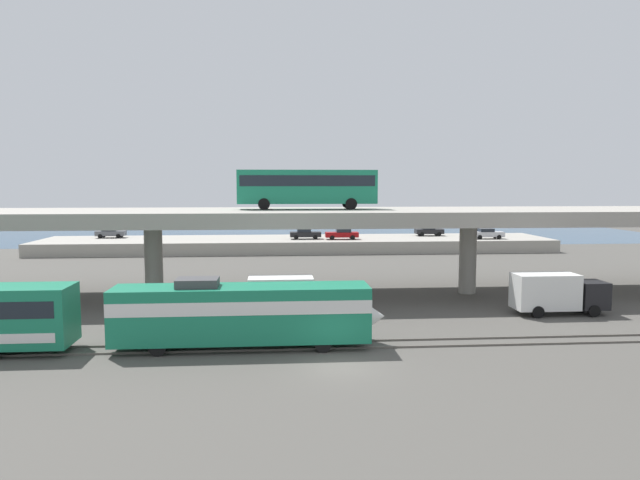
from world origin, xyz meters
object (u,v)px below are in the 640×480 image
Objects in this scene: transit_bus_on_overpass at (307,186)px; parked_car_4 at (429,231)px; service_truck_west at (556,292)px; parked_car_3 at (342,234)px; service_truck_east at (293,296)px; train_locomotive at (255,311)px; parked_car_0 at (111,233)px; parked_car_5 at (487,233)px; parked_car_2 at (305,234)px; parked_car_1 at (479,231)px.

transit_bus_on_overpass is 42.55m from parked_car_4.
parked_car_3 reaches higher than service_truck_west.
parked_car_4 is at bearing 64.27° from service_truck_east.
transit_bus_on_overpass is at bearing -119.59° from parked_car_4.
train_locomotive is at bearing -161.95° from service_truck_west.
service_truck_west is at bearing -46.15° from parked_car_0.
service_truck_west is 19.49m from service_truck_east.
parked_car_2 is at bearing 176.06° from parked_car_5.
train_locomotive reaches higher than service_truck_west.
service_truck_west is 1.61× the size of parked_car_4.
parked_car_1 is 0.92× the size of parked_car_2.
service_truck_east is (2.50, 7.17, -0.56)m from train_locomotive.
parked_car_1 is 21.84m from parked_car_3.
parked_car_1 is 0.90× the size of parked_car_5.
transit_bus_on_overpass is 21.87m from service_truck_west.
service_truck_east is at bearing -123.31° from parked_car_1.
parked_car_0 is (-25.26, 46.58, 0.89)m from service_truck_east.
parked_car_0 is (-26.84, 36.79, -6.97)m from transit_bus_on_overpass.
train_locomotive is 3.60× the size of parked_car_2.
parked_car_3 is at bearing 104.92° from service_truck_west.
transit_bus_on_overpass reaches higher than parked_car_0.
service_truck_west is at bearing 18.05° from train_locomotive.
parked_car_3 reaches higher than service_truck_east.
parked_car_1 and parked_car_3 have the same top height.
parked_car_0 and parked_car_3 have the same top height.
service_truck_west is 46.39m from parked_car_4.
service_truck_west is 46.67m from parked_car_1.
service_truck_east is (-1.58, -9.80, -7.86)m from transit_bus_on_overpass.
service_truck_east is at bearing -125.85° from parked_car_5.
service_truck_east is 1.53× the size of parked_car_2.
service_truck_west is at bearing 104.92° from parked_car_3.
service_truck_west is at bearing -68.96° from parked_car_2.
parked_car_2 is (3.16, 42.45, 0.89)m from service_truck_east.
transit_bus_on_overpass is 1.76× the size of service_truck_west.
train_locomotive is 49.97m from parked_car_3.
parked_car_1 is at bearing -1.14° from parked_car_0.
parked_car_2 is (-16.33, 42.45, 0.89)m from service_truck_west.
parked_car_0 is at bearing 118.47° from service_truck_east.
train_locomotive is 61.81m from parked_car_1.
parked_car_5 is (54.62, -5.94, 0.00)m from parked_car_0.
transit_bus_on_overpass is at bearing 77.89° from parked_car_3.
service_truck_east is 1.61× the size of parked_car_4.
parked_car_3 is (-11.09, 41.59, 0.89)m from service_truck_west.
train_locomotive is 2.34× the size of service_truck_east.
train_locomotive reaches higher than service_truck_east.
parked_car_2 is 1.05× the size of parked_car_4.
parked_car_1 and parked_car_2 have the same top height.
parked_car_4 is 0.93× the size of parked_car_5.
parked_car_3 is 14.68m from parked_car_4.
parked_car_0 is 0.89× the size of parked_car_3.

